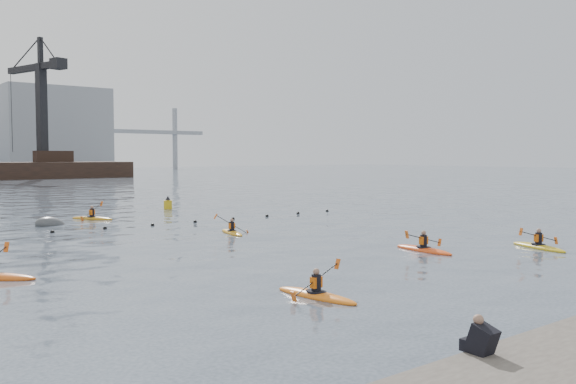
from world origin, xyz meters
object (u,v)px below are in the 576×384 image
kayaker_3 (232,232)px  kayaker_4 (423,249)px  nav_buoy (168,205)px  kayaker_5 (92,218)px  kayaker_0 (316,294)px  kayaker_1 (538,246)px  mooring_buoy (50,225)px

kayaker_3 → kayaker_4: bearing=-58.5°
kayaker_3 → nav_buoy: size_ratio=2.49×
kayaker_4 → kayaker_5: bearing=-69.4°
nav_buoy → kayaker_0: bearing=-109.1°
kayaker_3 → kayaker_4: kayaker_3 is taller
kayaker_5 → kayaker_0: bearing=-128.3°
kayaker_3 → kayaker_5: bearing=118.8°
kayaker_0 → kayaker_1: 14.77m
kayaker_1 → kayaker_3: bearing=139.2°
kayaker_3 → nav_buoy: kayaker_3 is taller
kayaker_1 → mooring_buoy: kayaker_1 is taller
mooring_buoy → nav_buoy: nav_buoy is taller
kayaker_0 → kayaker_5: kayaker_5 is taller
kayaker_0 → mooring_buoy: size_ratio=1.57×
kayaker_0 → kayaker_3: 15.89m
kayaker_1 → kayaker_4: 5.67m
kayaker_4 → nav_buoy: nav_buoy is taller
kayaker_5 → nav_buoy: size_ratio=2.58×
kayaker_1 → kayaker_5: kayaker_5 is taller
kayaker_5 → mooring_buoy: kayaker_5 is taller
kayaker_1 → kayaker_0: bearing=-158.6°
kayaker_0 → kayaker_1: size_ratio=0.96×
kayaker_0 → kayaker_4: (9.80, 3.85, 0.00)m
nav_buoy → kayaker_3: bearing=-105.0°
kayaker_0 → nav_buoy: nav_buoy is taller
kayaker_0 → kayaker_3: bearing=58.9°
kayaker_1 → kayaker_3: kayaker_3 is taller
nav_buoy → mooring_buoy: bearing=-152.0°
kayaker_4 → nav_buoy: size_ratio=2.77×
nav_buoy → kayaker_4: bearing=-92.0°
kayaker_5 → kayaker_4: bearing=-105.5°
mooring_buoy → kayaker_3: bearing=-57.3°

